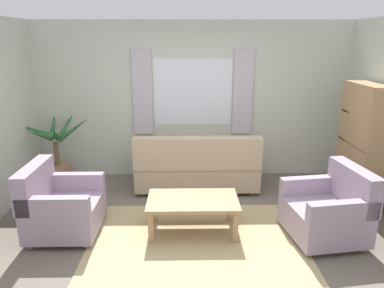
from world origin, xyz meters
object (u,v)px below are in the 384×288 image
Objects in this scene: coffee_table at (193,203)px; bookshelf at (360,143)px; armchair_right at (329,210)px; potted_plant at (57,156)px; couch at (197,167)px; armchair_left at (60,206)px.

coffee_table is 2.58m from bookshelf.
bookshelf reaches higher than armchair_right.
bookshelf is at bearing -8.61° from potted_plant.
coffee_table is (-0.09, -1.31, 0.01)m from couch.
potted_plant reaches higher than coffee_table.
bookshelf is at bearing 134.35° from armchair_right.
coffee_table is 2.65m from potted_plant.
bookshelf reaches higher than coffee_table.
armchair_right is (1.52, -1.47, -0.01)m from couch.
couch is 1.73× the size of coffee_table.
coffee_table is 0.64× the size of bookshelf.
bookshelf is at bearing 168.34° from couch.
armchair_left is at bearing 37.61° from couch.
armchair_right is 1.62m from coffee_table.
couch is 2.15m from armchair_left.
armchair_right is at bearing -5.56° from coffee_table.
potted_plant reaches higher than armchair_left.
armchair_right is at bearing 142.34° from bookshelf.
bookshelf is (0.77, 1.00, 0.53)m from armchair_right.
armchair_left and armchair_right have the same top height.
bookshelf is (3.99, 0.84, 0.53)m from armchair_left.
couch is at bearing -142.01° from armchair_right.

